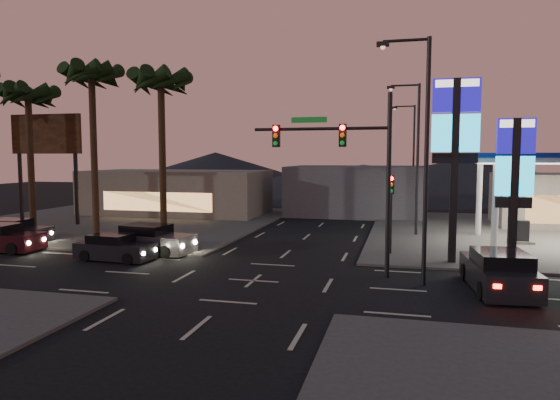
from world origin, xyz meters
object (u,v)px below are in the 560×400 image
(pylon_sign_tall, at_px, (455,133))
(traffic_signal_mast, at_px, (348,158))
(car_lane_b_front, at_px, (150,240))
(pylon_sign_short, at_px, (515,170))
(car_lane_a_front, at_px, (115,248))
(car_lane_a_mid, at_px, (0,238))
(car_lane_b_mid, at_px, (13,232))
(suv_station, at_px, (499,272))

(pylon_sign_tall, relative_size, traffic_signal_mast, 1.12)
(pylon_sign_tall, distance_m, car_lane_b_front, 16.77)
(car_lane_b_front, bearing_deg, pylon_sign_short, 0.00)
(car_lane_a_front, bearing_deg, car_lane_a_mid, 175.09)
(car_lane_b_front, bearing_deg, car_lane_b_mid, 174.49)
(pylon_sign_tall, xyz_separation_m, traffic_signal_mast, (-4.74, -3.51, -1.17))
(traffic_signal_mast, xyz_separation_m, car_lane_b_front, (-11.01, 2.51, -4.50))
(car_lane_b_mid, height_order, suv_station, suv_station)
(car_lane_a_mid, relative_size, car_lane_b_front, 0.95)
(suv_station, bearing_deg, car_lane_b_front, 167.73)
(car_lane_a_mid, distance_m, car_lane_b_front, 8.64)
(traffic_signal_mast, height_order, car_lane_b_front, traffic_signal_mast)
(traffic_signal_mast, distance_m, car_lane_b_mid, 21.55)
(pylon_sign_tall, bearing_deg, pylon_sign_short, -21.80)
(car_lane_b_mid, bearing_deg, traffic_signal_mast, -9.44)
(pylon_sign_short, bearing_deg, suv_station, -107.45)
(car_lane_a_mid, bearing_deg, pylon_sign_short, 3.07)
(car_lane_a_front, bearing_deg, suv_station, -5.17)
(traffic_signal_mast, relative_size, car_lane_a_front, 1.92)
(pylon_sign_tall, bearing_deg, suv_station, -74.23)
(traffic_signal_mast, xyz_separation_m, suv_station, (6.07, -1.21, -4.48))
(pylon_sign_tall, height_order, car_lane_a_mid, pylon_sign_tall)
(car_lane_a_mid, xyz_separation_m, car_lane_b_mid, (-1.25, 2.38, -0.03))
(traffic_signal_mast, bearing_deg, car_lane_b_mid, 170.56)
(traffic_signal_mast, xyz_separation_m, car_lane_a_front, (-11.90, 0.42, -4.61))
(car_lane_b_front, height_order, car_lane_b_mid, car_lane_b_front)
(traffic_signal_mast, xyz_separation_m, car_lane_b_mid, (-20.78, 3.45, -4.55))
(traffic_signal_mast, distance_m, car_lane_a_mid, 20.07)
(traffic_signal_mast, distance_m, car_lane_a_front, 12.77)
(pylon_sign_tall, distance_m, suv_station, 7.47)
(car_lane_a_front, distance_m, suv_station, 18.04)
(car_lane_a_mid, height_order, suv_station, suv_station)
(pylon_sign_tall, height_order, suv_station, pylon_sign_tall)
(traffic_signal_mast, height_order, suv_station, traffic_signal_mast)
(car_lane_b_mid, bearing_deg, car_lane_a_mid, -62.18)
(pylon_sign_short, bearing_deg, pylon_sign_tall, 158.20)
(pylon_sign_tall, distance_m, car_lane_a_mid, 25.05)
(pylon_sign_tall, distance_m, pylon_sign_short, 3.20)
(car_lane_b_mid, xyz_separation_m, suv_station, (26.85, -4.66, 0.07))
(pylon_sign_tall, bearing_deg, traffic_signal_mast, -143.48)
(traffic_signal_mast, bearing_deg, pylon_sign_short, 19.13)
(car_lane_a_mid, bearing_deg, suv_station, -5.09)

